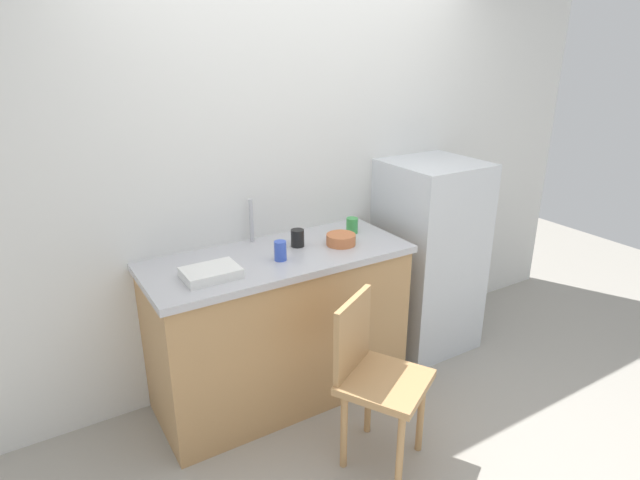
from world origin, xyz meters
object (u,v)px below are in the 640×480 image
terracotta_bowl (341,239)px  cup_black (298,238)px  cup_green (352,225)px  cup_blue (280,251)px  chair (374,374)px  dish_tray (211,273)px  refrigerator (428,256)px

terracotta_bowl → cup_black: bearing=154.8°
terracotta_bowl → cup_green: size_ratio=1.80×
cup_green → cup_blue: bearing=-164.8°
terracotta_bowl → cup_blue: cup_blue is taller
chair → cup_blue: 0.81m
chair → dish_tray: 0.97m
dish_tray → cup_green: 1.00m
dish_tray → cup_black: (0.59, 0.15, 0.03)m
dish_tray → cup_black: 0.61m
terracotta_bowl → cup_black: size_ratio=1.70×
chair → dish_tray: size_ratio=3.18×
cup_blue → refrigerator: bearing=4.9°
terracotta_bowl → cup_green: cup_green is taller
cup_blue → cup_black: size_ratio=1.08×
refrigerator → chair: bearing=-144.2°
dish_tray → cup_green: bearing=10.1°
refrigerator → terracotta_bowl: size_ratio=7.69×
cup_blue → cup_green: size_ratio=1.14×
terracotta_bowl → cup_black: 0.26m
dish_tray → cup_blue: cup_blue is taller
refrigerator → terracotta_bowl: bearing=-174.4°
cup_blue → dish_tray: bearing=-177.7°
dish_tray → cup_blue: bearing=2.3°
dish_tray → terracotta_bowl: bearing=2.9°
chair → cup_green: (0.39, 0.78, 0.48)m
dish_tray → cup_blue: size_ratio=2.56×
dish_tray → cup_green: size_ratio=2.92×
terracotta_bowl → cup_black: cup_black is taller
chair → cup_blue: (-0.19, 0.62, 0.49)m
refrigerator → dish_tray: 1.63m
chair → cup_green: size_ratio=9.28×
refrigerator → cup_blue: bearing=-175.1°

